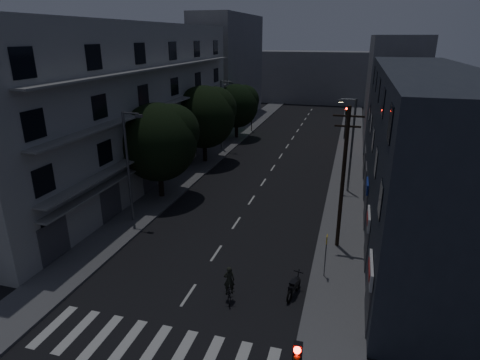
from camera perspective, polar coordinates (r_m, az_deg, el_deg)
The scene contains 22 objects.
ground at distance 42.16m, azimuth 4.83°, elevation 1.93°, with size 160.00×160.00×0.00m, color black.
sidewalk_left at distance 44.10m, azimuth -4.77°, elevation 2.84°, with size 3.00×90.00×0.15m, color #565659.
sidewalk_right at distance 41.47m, azimuth 15.05°, elevation 1.10°, with size 3.00×90.00×0.15m, color #565659.
crosswalk at distance 19.43m, azimuth -12.28°, elevation -22.36°, with size 10.90×3.00×0.01m.
lane_markings at distance 48.06m, azimuth 6.29°, elevation 4.14°, with size 0.15×60.50×0.01m.
building_left at distance 38.29m, azimuth -15.21°, elevation 10.27°, with size 7.00×36.00×14.00m.
building_right at distance 29.72m, azimuth 24.04°, elevation 3.64°, with size 6.19×28.00×11.00m.
building_far_left at distance 65.59m, azimuth -1.56°, elevation 15.54°, with size 6.00×20.00×16.00m, color slate.
building_far_right at distance 56.97m, azimuth 20.75°, elevation 12.13°, with size 6.00×20.00×13.00m, color slate.
building_far_end at distance 85.13m, azimuth 11.06°, elevation 14.16°, with size 24.00×8.00×10.00m, color slate.
tree_near at distance 33.15m, azimuth -11.46°, elevation 5.71°, with size 6.34×6.34×7.82m.
tree_mid at distance 42.47m, azimuth -5.06°, elevation 9.24°, with size 6.51×6.51×8.01m.
tree_far at distance 53.04m, azimuth -0.44°, elevation 10.72°, with size 5.62×5.62×6.96m.
traffic_signal_far_right at distance 54.01m, azimuth 14.83°, elevation 8.72°, with size 0.28×0.37×4.10m.
traffic_signal_far_left at distance 57.10m, azimuth 1.67°, elevation 9.94°, with size 0.28×0.37×4.10m.
street_lamp_left_near at distance 29.05m, azimuth -15.51°, elevation 2.47°, with size 1.51×0.25×8.00m.
street_lamp_right at distance 34.91m, azimuth 15.48°, elevation 5.34°, with size 1.51×0.25×8.00m.
street_lamp_left_far at distance 47.25m, azimuth -2.53°, elevation 9.69°, with size 1.51×0.25×8.00m.
utility_pole at distance 25.12m, azimuth 14.45°, elevation 0.51°, with size 1.80×0.24×9.00m.
bus_stop_sign at distance 22.84m, azimuth 12.15°, elevation -9.51°, with size 0.06×0.35×2.52m.
motorcycle at distance 21.93m, azimuth 7.67°, elevation -14.88°, with size 0.66×1.89×1.23m.
cyclist at distance 21.33m, azimuth -1.54°, elevation -15.22°, with size 1.02×1.64×1.96m.
Camera 1 is at (7.50, -14.43, 12.91)m, focal length 30.00 mm.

